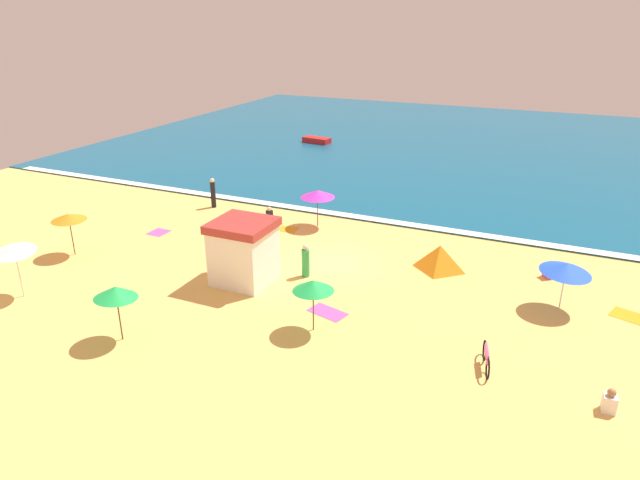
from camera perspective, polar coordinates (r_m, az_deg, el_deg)
name	(u,v)px	position (r m, az deg, el deg)	size (l,w,h in m)	color
ground_plane	(337,263)	(27.33, 1.75, -2.31)	(60.00, 60.00, 0.00)	#EDBC60
ocean_water	(456,145)	(53.09, 13.58, 9.32)	(60.00, 44.00, 0.10)	#0F567A
wave_breaker_foam	(379,220)	(32.77, 5.98, 2.04)	(57.00, 0.70, 0.01)	white
lifeguard_cabana	(244,251)	(25.15, -7.71, -1.13)	(2.57, 2.52, 2.86)	white
beach_umbrella_0	(313,286)	(20.95, -0.69, -4.61)	(2.21, 2.21, 2.12)	#4C3823
beach_umbrella_1	(14,249)	(26.51, -28.49, -0.81)	(2.32, 2.33, 2.44)	silver
beach_umbrella_2	(116,292)	(21.59, -19.91, -4.98)	(2.13, 2.14, 2.24)	#4C3823
beach_umbrella_3	(566,268)	(24.52, 23.57, -2.64)	(2.69, 2.68, 2.08)	silver
beach_umbrella_4	(69,217)	(30.09, -24.02, 2.12)	(2.33, 2.33, 2.17)	#4C3823
beach_umbrella_5	(318,194)	(31.32, -0.24, 4.68)	(2.27, 2.27, 2.12)	#4C3823
beach_tent	(439,258)	(26.94, 11.96, -1.76)	(1.83, 1.66, 1.23)	orange
parked_bicycle	(486,358)	(20.37, 16.42, -11.34)	(0.50, 1.78, 0.76)	black
beachgoer_0	(610,402)	(19.80, 27.17, -14.31)	(0.43, 0.43, 0.81)	white
beachgoer_2	(213,193)	(35.39, -10.73, 4.67)	(0.36, 0.36, 1.84)	black
beachgoer_3	(306,262)	(25.68, -1.46, -2.18)	(0.48, 0.48, 1.57)	green
beachgoer_4	(550,270)	(27.79, 22.16, -2.86)	(0.63, 0.63, 0.82)	#D84CA5
beachgoer_5	(270,224)	(29.94, -5.09, 1.60)	(0.55, 0.55, 1.81)	black
beach_towel_0	(629,316)	(25.87, 28.74, -6.75)	(1.59, 1.38, 0.01)	orange
beach_towel_1	(159,232)	(32.26, -15.95, 0.75)	(0.99, 1.08, 0.01)	#D84CA5
beach_towel_2	(288,229)	(31.50, -3.25, 1.09)	(1.15, 0.98, 0.01)	orange
beach_towel_3	(328,312)	(23.00, 0.76, -7.30)	(1.72, 1.23, 0.01)	#D84CA5
small_boat_0	(317,140)	(52.21, -0.33, 10.05)	(2.63, 1.43, 0.48)	red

